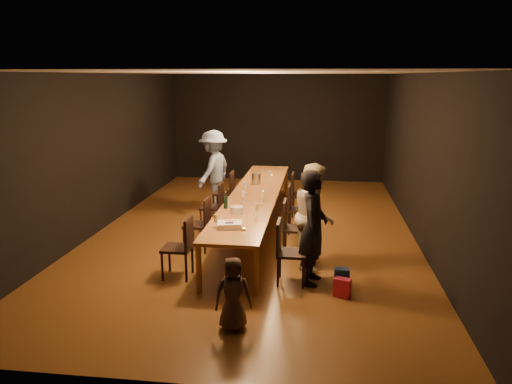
# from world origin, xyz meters

# --- Properties ---
(ground) EXTENTS (10.00, 10.00, 0.00)m
(ground) POSITION_xyz_m (0.00, 0.00, 0.00)
(ground) COLOR #4E2A13
(ground) RESTS_ON ground
(room_shell) EXTENTS (6.04, 10.04, 3.02)m
(room_shell) POSITION_xyz_m (0.00, 0.00, 2.08)
(room_shell) COLOR black
(room_shell) RESTS_ON ground
(table) EXTENTS (0.90, 6.00, 0.75)m
(table) POSITION_xyz_m (0.00, 0.00, 0.70)
(table) COLOR brown
(table) RESTS_ON ground
(chair_right_0) EXTENTS (0.42, 0.42, 0.93)m
(chair_right_0) POSITION_xyz_m (0.85, -2.40, 0.47)
(chair_right_0) COLOR black
(chair_right_0) RESTS_ON ground
(chair_right_1) EXTENTS (0.42, 0.42, 0.93)m
(chair_right_1) POSITION_xyz_m (0.85, -1.20, 0.47)
(chair_right_1) COLOR black
(chair_right_1) RESTS_ON ground
(chair_right_2) EXTENTS (0.42, 0.42, 0.93)m
(chair_right_2) POSITION_xyz_m (0.85, 0.00, 0.47)
(chair_right_2) COLOR black
(chair_right_2) RESTS_ON ground
(chair_right_3) EXTENTS (0.42, 0.42, 0.93)m
(chair_right_3) POSITION_xyz_m (0.85, 1.20, 0.47)
(chair_right_3) COLOR black
(chair_right_3) RESTS_ON ground
(chair_left_0) EXTENTS (0.42, 0.42, 0.93)m
(chair_left_0) POSITION_xyz_m (-0.85, -2.40, 0.47)
(chair_left_0) COLOR black
(chair_left_0) RESTS_ON ground
(chair_left_1) EXTENTS (0.42, 0.42, 0.93)m
(chair_left_1) POSITION_xyz_m (-0.85, -1.20, 0.47)
(chair_left_1) COLOR black
(chair_left_1) RESTS_ON ground
(chair_left_2) EXTENTS (0.42, 0.42, 0.93)m
(chair_left_2) POSITION_xyz_m (-0.85, 0.00, 0.47)
(chair_left_2) COLOR black
(chair_left_2) RESTS_ON ground
(chair_left_3) EXTENTS (0.42, 0.42, 0.93)m
(chair_left_3) POSITION_xyz_m (-0.85, 1.20, 0.47)
(chair_left_3) COLOR black
(chair_left_3) RESTS_ON ground
(woman_birthday) EXTENTS (0.45, 0.64, 1.67)m
(woman_birthday) POSITION_xyz_m (1.15, -2.35, 0.83)
(woman_birthday) COLOR black
(woman_birthday) RESTS_ON ground
(woman_tan) EXTENTS (0.64, 0.81, 1.64)m
(woman_tan) POSITION_xyz_m (1.15, -1.63, 0.82)
(woman_tan) COLOR #BDAE8E
(woman_tan) RESTS_ON ground
(man_blue) EXTENTS (0.95, 1.28, 1.77)m
(man_blue) POSITION_xyz_m (-1.15, 1.61, 0.89)
(man_blue) COLOR #7C92BF
(man_blue) RESTS_ON ground
(child) EXTENTS (0.50, 0.40, 0.90)m
(child) POSITION_xyz_m (0.25, -3.87, 0.45)
(child) COLOR #3C2C22
(child) RESTS_ON ground
(gift_bag_red) EXTENTS (0.25, 0.19, 0.26)m
(gift_bag_red) POSITION_xyz_m (1.57, -2.79, 0.13)
(gift_bag_red) COLOR #DA204D
(gift_bag_red) RESTS_ON ground
(gift_bag_blue) EXTENTS (0.22, 0.15, 0.27)m
(gift_bag_blue) POSITION_xyz_m (1.57, -2.43, 0.13)
(gift_bag_blue) COLOR #244A9E
(gift_bag_blue) RESTS_ON ground
(birthday_cake) EXTENTS (0.41, 0.35, 0.09)m
(birthday_cake) POSITION_xyz_m (-0.08, -2.23, 0.79)
(birthday_cake) COLOR white
(birthday_cake) RESTS_ON table
(plate_stack) EXTENTS (0.23, 0.23, 0.12)m
(plate_stack) POSITION_xyz_m (-0.10, -1.46, 0.81)
(plate_stack) COLOR silver
(plate_stack) RESTS_ON table
(champagne_bottle) EXTENTS (0.10, 0.10, 0.30)m
(champagne_bottle) POSITION_xyz_m (-0.35, -1.15, 0.90)
(champagne_bottle) COLOR black
(champagne_bottle) RESTS_ON table
(ice_bucket) EXTENTS (0.25, 0.25, 0.21)m
(ice_bucket) POSITION_xyz_m (-0.09, 0.89, 0.86)
(ice_bucket) COLOR silver
(ice_bucket) RESTS_ON table
(wineglass_0) EXTENTS (0.06, 0.06, 0.21)m
(wineglass_0) POSITION_xyz_m (-0.28, -2.27, 0.85)
(wineglass_0) COLOR beige
(wineglass_0) RESTS_ON table
(wineglass_1) EXTENTS (0.06, 0.06, 0.21)m
(wineglass_1) POSITION_xyz_m (0.23, -1.57, 0.85)
(wineglass_1) COLOR beige
(wineglass_1) RESTS_ON table
(wineglass_2) EXTENTS (0.06, 0.06, 0.21)m
(wineglass_2) POSITION_xyz_m (-0.12, -0.68, 0.85)
(wineglass_2) COLOR silver
(wineglass_2) RESTS_ON table
(wineglass_3) EXTENTS (0.06, 0.06, 0.21)m
(wineglass_3) POSITION_xyz_m (0.23, -0.71, 0.85)
(wineglass_3) COLOR beige
(wineglass_3) RESTS_ON table
(wineglass_4) EXTENTS (0.06, 0.06, 0.21)m
(wineglass_4) POSITION_xyz_m (-0.19, 0.06, 0.85)
(wineglass_4) COLOR silver
(wineglass_4) RESTS_ON table
(wineglass_5) EXTENTS (0.06, 0.06, 0.21)m
(wineglass_5) POSITION_xyz_m (0.16, 1.23, 0.85)
(wineglass_5) COLOR silver
(wineglass_5) RESTS_ON table
(tealight_near) EXTENTS (0.05, 0.05, 0.03)m
(tealight_near) POSITION_xyz_m (0.15, -2.34, 0.77)
(tealight_near) COLOR #B2B7B2
(tealight_near) RESTS_ON table
(tealight_mid) EXTENTS (0.05, 0.05, 0.03)m
(tealight_mid) POSITION_xyz_m (0.15, 0.05, 0.77)
(tealight_mid) COLOR #B2B7B2
(tealight_mid) RESTS_ON table
(tealight_far) EXTENTS (0.05, 0.05, 0.03)m
(tealight_far) POSITION_xyz_m (0.15, 1.68, 0.77)
(tealight_far) COLOR #B2B7B2
(tealight_far) RESTS_ON table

